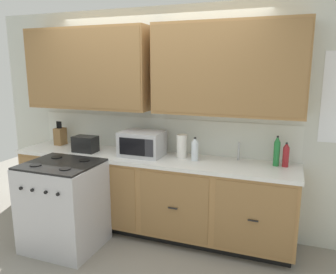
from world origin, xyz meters
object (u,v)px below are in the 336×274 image
microwave (142,144)px  bottle_red (286,155)px  bottle_clear (195,149)px  paper_towel_roll (182,146)px  bottle_green (277,151)px  stove_range (64,205)px  toaster (85,144)px  knife_block (60,136)px

microwave → bottle_red: 1.55m
bottle_red → bottle_clear: bearing=-173.7°
paper_towel_roll → bottle_green: 1.01m
bottle_green → bottle_clear: size_ratio=1.22×
stove_range → bottle_red: size_ratio=3.76×
toaster → bottle_green: size_ratio=0.89×
stove_range → bottle_clear: bottle_clear is taller
knife_block → paper_towel_roll: bearing=-1.3°
stove_range → paper_towel_roll: (1.08, 0.72, 0.58)m
stove_range → knife_block: knife_block is taller
bottle_red → bottle_green: size_ratio=0.80×
bottle_green → bottle_clear: bottle_green is taller
bottle_red → microwave: bearing=-175.9°
toaster → paper_towel_roll: 1.17m
paper_towel_roll → bottle_red: paper_towel_roll is taller
microwave → bottle_clear: size_ratio=1.86×
toaster → bottle_green: bottle_green is taller
paper_towel_roll → stove_range: bearing=-146.2°
toaster → bottle_red: bottle_red is taller
toaster → stove_range: bearing=-82.1°
toaster → knife_block: bearing=158.9°
bottle_green → knife_block: bearing=179.9°
paper_towel_roll → microwave: bearing=-170.1°
knife_block → bottle_green: 2.69m
microwave → knife_block: (-1.23, 0.12, -0.02)m
knife_block → bottle_red: 2.78m
stove_range → bottle_green: bearing=19.9°
knife_block → bottle_clear: (1.85, -0.11, 0.01)m
stove_range → knife_block: bearing=128.2°
stove_range → microwave: 1.08m
knife_block → bottle_red: knife_block is taller
stove_range → microwave: (0.63, 0.65, 0.59)m
microwave → bottle_green: bearing=4.3°
toaster → bottle_green: bearing=5.1°
toaster → bottle_red: (2.26, 0.19, 0.03)m
stove_range → bottle_green: (2.09, 0.76, 0.60)m
microwave → toaster: 0.72m
bottle_red → toaster: bearing=-175.1°
paper_towel_roll → bottle_green: bearing=1.8°
stove_range → bottle_clear: (1.25, 0.65, 0.57)m
microwave → toaster: bearing=-173.2°
microwave → bottle_red: (1.55, 0.11, -0.02)m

